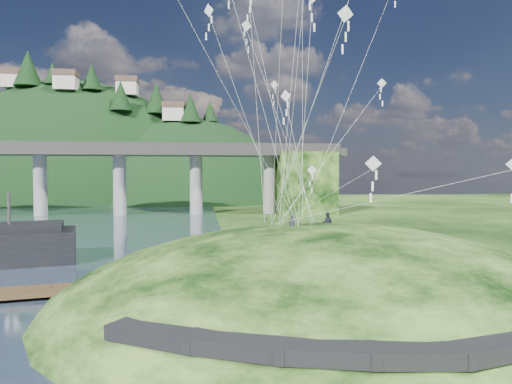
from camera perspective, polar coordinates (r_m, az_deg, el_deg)
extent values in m
plane|color=black|center=(27.11, -7.18, -15.47)|extent=(320.00, 320.00, 0.00)
ellipsoid|color=black|center=(30.49, 8.74, -16.43)|extent=(36.00, 32.00, 13.00)
cube|color=black|center=(18.95, -12.13, -16.89)|extent=(4.32, 3.62, 0.71)
cube|color=black|center=(17.35, -2.22, -18.46)|extent=(4.10, 2.97, 0.61)
cube|color=black|center=(16.92, 8.85, -19.05)|extent=(3.85, 2.37, 0.62)
cube|color=black|center=(17.55, 19.26, -18.50)|extent=(3.62, 1.83, 0.66)
cube|color=black|center=(19.15, 27.44, -16.82)|extent=(3.82, 2.27, 0.68)
cylinder|color=gray|center=(101.13, -25.35, 0.96)|extent=(2.60, 2.60, 13.00)
cylinder|color=gray|center=(97.30, -16.67, 1.03)|extent=(2.60, 2.60, 13.00)
cylinder|color=gray|center=(95.86, -7.50, 1.09)|extent=(2.60, 2.60, 13.00)
cylinder|color=gray|center=(96.91, 1.70, 1.12)|extent=(2.60, 2.60, 13.00)
cube|color=black|center=(98.30, 6.03, 1.12)|extent=(12.00, 11.00, 13.00)
ellipsoid|color=black|center=(157.72, -21.55, -3.19)|extent=(96.00, 68.00, 88.00)
ellipsoid|color=black|center=(145.08, -8.81, -5.11)|extent=(76.00, 56.00, 72.00)
cone|color=black|center=(152.33, -26.61, 13.65)|extent=(8.01, 8.01, 10.54)
cone|color=black|center=(149.37, -24.08, 13.40)|extent=(4.97, 4.97, 6.54)
cone|color=black|center=(144.30, -19.85, 13.38)|extent=(5.83, 5.83, 7.67)
cone|color=black|center=(136.69, -16.56, 11.46)|extent=(6.47, 6.47, 8.51)
cone|color=black|center=(142.35, -12.34, 11.38)|extent=(7.13, 7.13, 9.38)
cone|color=black|center=(136.34, -8.24, 10.40)|extent=(6.56, 6.56, 8.63)
cone|color=black|center=(141.84, -5.76, 10.01)|extent=(4.88, 4.88, 6.42)
cube|color=beige|center=(156.57, -27.97, 12.10)|extent=(6.00, 5.00, 4.00)
cube|color=brown|center=(157.07, -27.99, 13.07)|extent=(6.40, 5.40, 1.60)
cube|color=beige|center=(143.51, -22.65, 12.43)|extent=(6.00, 5.00, 4.00)
cube|color=brown|center=(144.02, -22.67, 13.49)|extent=(6.40, 5.40, 1.60)
cube|color=beige|center=(145.91, -15.79, 12.30)|extent=(6.00, 5.00, 4.00)
cube|color=brown|center=(146.41, -15.80, 13.34)|extent=(6.40, 5.40, 1.60)
cube|color=beige|center=(137.24, -10.29, 9.49)|extent=(6.00, 5.00, 4.00)
cube|color=brown|center=(137.61, -10.30, 10.61)|extent=(6.40, 5.40, 1.60)
cube|color=black|center=(48.00, -27.11, -3.95)|extent=(8.04, 7.22, 0.68)
cylinder|color=#2D2B2B|center=(48.01, -28.49, -2.19)|extent=(0.27, 0.27, 3.42)
cube|color=#3D2A19|center=(34.16, -24.34, -11.12)|extent=(14.83, 5.19, 0.37)
cylinder|color=#3D2A19|center=(34.22, -24.33, -11.55)|extent=(0.31, 0.31, 1.05)
cylinder|color=#3D2A19|center=(34.03, -18.95, -11.55)|extent=(0.31, 0.31, 1.05)
cylinder|color=#3D2A19|center=(34.14, -13.56, -11.45)|extent=(0.31, 0.31, 1.05)
imported|color=#282B36|center=(29.42, 4.52, -2.74)|extent=(0.62, 0.47, 1.50)
imported|color=#282B36|center=(31.53, 8.90, -2.48)|extent=(0.89, 0.81, 1.50)
cube|color=silver|center=(28.69, 7.05, 22.06)|extent=(0.11, 0.04, 0.49)
cube|color=silver|center=(28.49, 7.04, 20.94)|extent=(0.11, 0.04, 0.49)
cube|color=silver|center=(28.31, 7.03, 19.80)|extent=(0.11, 0.04, 0.49)
cube|color=silver|center=(30.53, -3.60, 22.28)|extent=(0.10, 0.08, 0.49)
cube|color=silver|center=(23.43, 14.44, 3.47)|extent=(0.73, 0.40, 0.78)
cube|color=silver|center=(23.43, 14.43, 2.08)|extent=(0.11, 0.04, 0.47)
cube|color=silver|center=(23.43, 14.41, 0.69)|extent=(0.11, 0.04, 0.47)
cube|color=silver|center=(23.45, 14.40, -0.70)|extent=(0.11, 0.04, 0.47)
cube|color=silver|center=(38.49, -0.85, 22.63)|extent=(0.11, 0.08, 0.51)
cube|color=silver|center=(38.27, -0.85, 21.77)|extent=(0.11, 0.08, 0.51)
cube|color=silver|center=(38.07, -0.85, 20.89)|extent=(0.11, 0.08, 0.51)
cube|color=silver|center=(26.77, -5.92, 21.63)|extent=(0.50, 0.49, 0.66)
cube|color=silver|center=(26.61, -5.92, 20.67)|extent=(0.08, 0.06, 0.39)
cube|color=silver|center=(26.46, -5.92, 19.69)|extent=(0.08, 0.06, 0.39)
cube|color=silver|center=(26.32, -5.91, 18.71)|extent=(0.08, 0.06, 0.39)
cube|color=silver|center=(34.79, 7.00, 2.74)|extent=(0.72, 0.19, 0.72)
cube|color=silver|center=(34.78, 6.99, 1.89)|extent=(0.09, 0.02, 0.42)
cube|color=silver|center=(34.79, 6.99, 1.05)|extent=(0.09, 0.02, 0.42)
cube|color=silver|center=(34.80, 6.99, 0.20)|extent=(0.09, 0.02, 0.42)
cube|color=silver|center=(29.21, 3.74, 11.90)|extent=(0.56, 0.55, 0.74)
cube|color=silver|center=(29.13, 3.74, 10.88)|extent=(0.09, 0.07, 0.43)
cube|color=silver|center=(29.05, 3.73, 9.84)|extent=(0.09, 0.07, 0.43)
cube|color=silver|center=(28.98, 3.73, 8.80)|extent=(0.09, 0.07, 0.43)
cube|color=silver|center=(38.96, 2.31, 13.26)|extent=(0.67, 0.31, 0.71)
cube|color=silver|center=(38.86, 2.31, 12.53)|extent=(0.09, 0.07, 0.41)
cube|color=silver|center=(38.77, 2.30, 11.80)|extent=(0.09, 0.07, 0.41)
cube|color=silver|center=(38.69, 2.30, 11.06)|extent=(0.09, 0.07, 0.41)
cube|color=silver|center=(36.92, -1.21, 20.09)|extent=(0.80, 0.36, 0.84)
cube|color=silver|center=(36.74, -1.21, 19.19)|extent=(0.10, 0.08, 0.49)
cube|color=silver|center=(36.57, -1.20, 18.29)|extent=(0.10, 0.08, 0.49)
cube|color=silver|center=(36.40, -1.20, 17.38)|extent=(0.10, 0.08, 0.49)
cube|color=silver|center=(41.21, 16.92, 21.61)|extent=(0.11, 0.06, 0.49)
cube|color=silver|center=(22.71, 11.10, 21.01)|extent=(0.77, 0.25, 0.75)
cube|color=silver|center=(22.54, 11.09, 19.71)|extent=(0.10, 0.05, 0.44)
cube|color=silver|center=(22.38, 11.08, 18.39)|extent=(0.10, 0.05, 0.44)
cube|color=silver|center=(22.24, 11.07, 17.05)|extent=(0.10, 0.05, 0.44)
cube|color=silver|center=(34.80, 15.45, 12.98)|extent=(0.58, 0.40, 0.64)
cube|color=silver|center=(34.72, 15.44, 12.21)|extent=(0.09, 0.04, 0.39)
cube|color=silver|center=(34.64, 15.44, 11.44)|extent=(0.09, 0.04, 0.39)
cube|color=silver|center=(34.56, 15.43, 10.67)|extent=(0.09, 0.04, 0.39)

